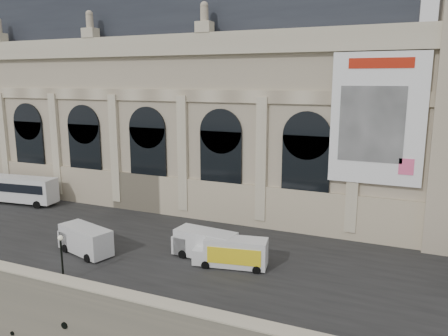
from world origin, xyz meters
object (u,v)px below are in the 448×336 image
object	(u,v)px
bus_left	(14,188)
lamp_right	(62,259)
box_truck	(232,253)
van_c	(202,244)
van_b	(84,239)

from	to	relation	value
bus_left	lamp_right	bearing A→B (deg)	-33.92
box_truck	lamp_right	distance (m)	14.66
van_c	box_truck	xyz separation A→B (m)	(3.43, -0.82, -0.03)
bus_left	box_truck	distance (m)	36.45
bus_left	lamp_right	world-z (taller)	lamp_right
bus_left	van_c	world-z (taller)	bus_left
van_b	van_c	size ratio (longest dim) A/B	1.03
van_b	lamp_right	xyz separation A→B (m)	(2.81, -5.81, 0.69)
bus_left	box_truck	xyz separation A→B (m)	(35.68, -7.41, -0.75)
lamp_right	box_truck	bearing A→B (deg)	36.07
bus_left	van_c	bearing A→B (deg)	-11.54
van_b	lamp_right	distance (m)	6.49
bus_left	van_b	world-z (taller)	bus_left
box_truck	van_c	bearing A→B (deg)	166.53
bus_left	lamp_right	xyz separation A→B (m)	(23.84, -16.03, -0.03)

